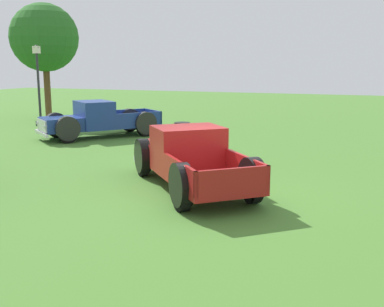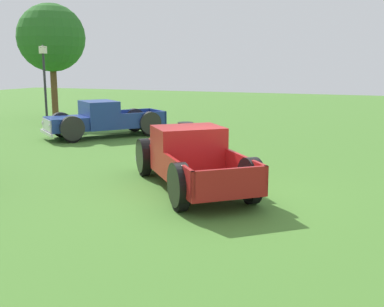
# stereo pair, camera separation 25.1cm
# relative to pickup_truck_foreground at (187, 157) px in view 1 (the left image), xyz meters

# --- Properties ---
(ground_plane) EXTENTS (80.00, 80.00, 0.00)m
(ground_plane) POSITION_rel_pickup_truck_foreground_xyz_m (-0.72, -1.03, -0.74)
(ground_plane) COLOR #477A2D
(pickup_truck_foreground) EXTENTS (4.96, 4.65, 1.54)m
(pickup_truck_foreground) POSITION_rel_pickup_truck_foreground_xyz_m (0.00, 0.00, 0.00)
(pickup_truck_foreground) COLOR maroon
(pickup_truck_foreground) RESTS_ON ground_plane
(pickup_truck_behind_right) EXTENTS (5.14, 4.53, 1.56)m
(pickup_truck_behind_right) POSITION_rel_pickup_truck_foreground_xyz_m (5.89, 6.70, 0.01)
(pickup_truck_behind_right) COLOR navy
(pickup_truck_behind_right) RESTS_ON ground_plane
(lamp_post_near) EXTENTS (0.36, 0.36, 4.06)m
(lamp_post_near) POSITION_rel_pickup_truck_foreground_xyz_m (8.25, 11.40, 1.39)
(lamp_post_near) COLOR #2D2D33
(lamp_post_near) RESTS_ON ground_plane
(trash_can) EXTENTS (0.59, 0.59, 0.95)m
(trash_can) POSITION_rel_pickup_truck_foreground_xyz_m (5.09, 2.26, -0.26)
(trash_can) COLOR orange
(trash_can) RESTS_ON ground_plane
(oak_tree_east) EXTENTS (3.77, 3.77, 6.45)m
(oak_tree_east) POSITION_rel_pickup_truck_foreground_xyz_m (10.83, 12.94, 3.80)
(oak_tree_east) COLOR brown
(oak_tree_east) RESTS_ON ground_plane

